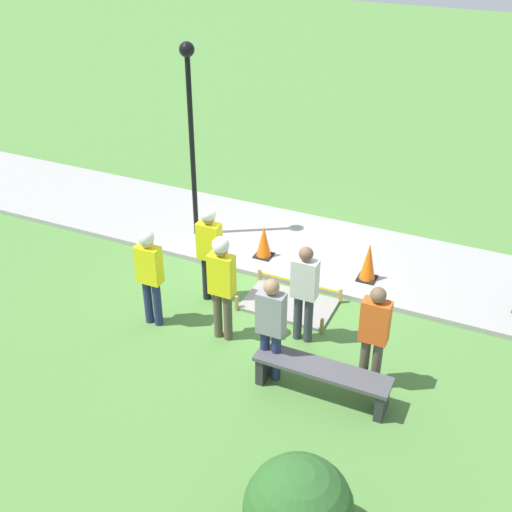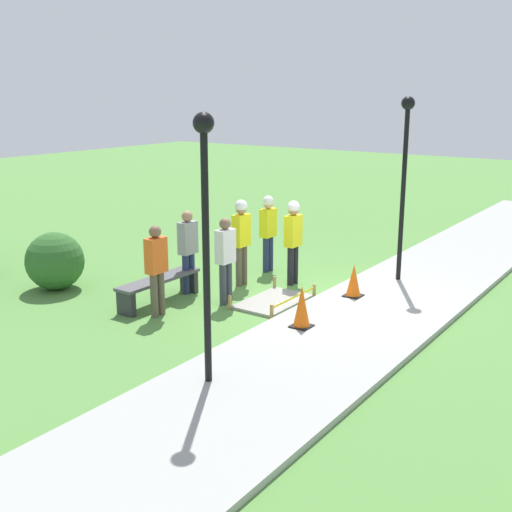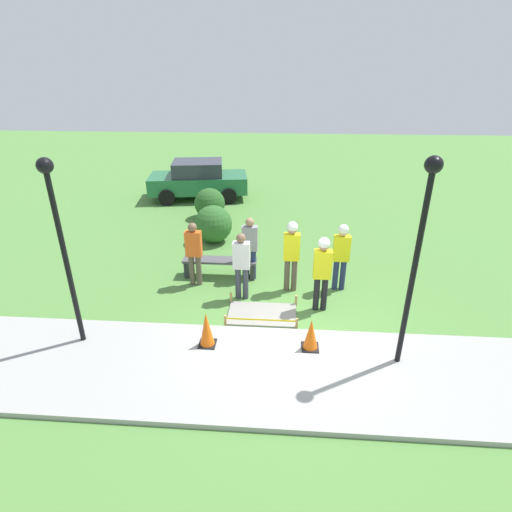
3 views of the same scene
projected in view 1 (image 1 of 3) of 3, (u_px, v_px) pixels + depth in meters
The scene contains 14 objects.
ground_plane at pixel (267, 280), 11.89m from camera, with size 60.00×60.00×0.00m, color #51843D.
sidewalk at pixel (293, 245), 12.90m from camera, with size 28.00×2.66×0.10m.
wet_concrete_patch at pixel (289, 304), 11.16m from camera, with size 1.60×1.01×0.28m.
traffic_cone_near_patch at pixel (369, 262), 11.55m from camera, with size 0.34×0.34×0.74m.
traffic_cone_far_patch at pixel (264, 241), 12.28m from camera, with size 0.34×0.34×0.65m.
park_bench at pixel (322, 375), 9.09m from camera, with size 1.98×0.44×0.51m.
worker_supervisor at pixel (149, 269), 10.23m from camera, with size 0.40×0.25×1.76m.
worker_assistant at pixel (209, 246), 10.80m from camera, with size 0.40×0.26×1.82m.
worker_trainee at pixel (222, 279), 9.86m from camera, with size 0.40×0.27×1.85m.
bystander_in_orange_shirt at pixel (374, 332), 8.97m from camera, with size 0.40×0.22×1.71m.
bystander_in_gray_shirt at pixel (304, 289), 9.89m from camera, with size 0.40×0.22×1.71m.
bystander_in_white_shirt at pixel (271, 324), 9.12m from camera, with size 0.40×0.23×1.72m.
lamppost_near at pixel (190, 114), 11.94m from camera, with size 0.28×0.28×3.85m.
shrub_rounded_mid at pixel (298, 510), 6.88m from camera, with size 1.21×1.21×1.21m.
Camera 1 is at (-3.99, 9.15, 6.48)m, focal length 45.00 mm.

